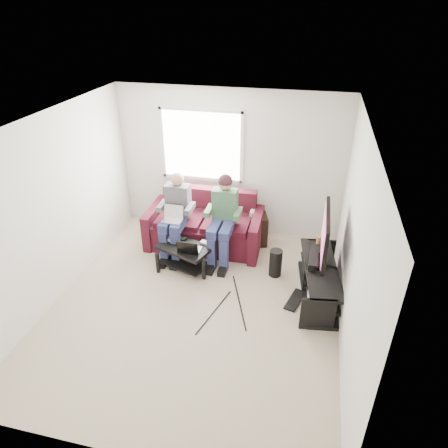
# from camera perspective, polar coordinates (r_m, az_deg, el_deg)

# --- Properties ---
(floor) EXTENTS (4.50, 4.50, 0.00)m
(floor) POSITION_cam_1_polar(r_m,az_deg,el_deg) (5.88, -4.07, -11.34)
(floor) COLOR tan
(floor) RESTS_ON ground
(ceiling) EXTENTS (4.50, 4.50, 0.00)m
(ceiling) POSITION_cam_1_polar(r_m,az_deg,el_deg) (4.61, -5.23, 13.83)
(ceiling) COLOR white
(ceiling) RESTS_ON wall_back
(wall_back) EXTENTS (4.50, 0.00, 4.50)m
(wall_back) POSITION_cam_1_polar(r_m,az_deg,el_deg) (7.09, 0.80, 8.60)
(wall_back) COLOR silver
(wall_back) RESTS_ON floor
(wall_front) EXTENTS (4.50, 0.00, 4.50)m
(wall_front) POSITION_cam_1_polar(r_m,az_deg,el_deg) (3.51, -15.96, -18.49)
(wall_front) COLOR silver
(wall_front) RESTS_ON floor
(wall_left) EXTENTS (0.00, 4.50, 4.50)m
(wall_left) POSITION_cam_1_polar(r_m,az_deg,el_deg) (5.98, -23.22, 1.88)
(wall_left) COLOR silver
(wall_left) RESTS_ON floor
(wall_right) EXTENTS (0.00, 4.50, 4.50)m
(wall_right) POSITION_cam_1_polar(r_m,az_deg,el_deg) (4.96, 18.09, -2.89)
(wall_right) COLOR silver
(wall_right) RESTS_ON floor
(window) EXTENTS (1.48, 0.04, 1.28)m
(window) POSITION_cam_1_polar(r_m,az_deg,el_deg) (7.09, -3.24, 11.13)
(window) COLOR white
(window) RESTS_ON wall_back
(sofa) EXTENTS (1.99, 1.00, 0.93)m
(sofa) POSITION_cam_1_polar(r_m,az_deg,el_deg) (7.02, -2.68, -0.35)
(sofa) COLOR #3F0F1C
(sofa) RESTS_ON floor
(person_left) EXTENTS (0.40, 0.71, 1.39)m
(person_left) POSITION_cam_1_polar(r_m,az_deg,el_deg) (6.62, -6.95, 1.72)
(person_left) COLOR navy
(person_left) RESTS_ON sofa
(person_right) EXTENTS (0.40, 0.71, 1.44)m
(person_right) POSITION_cam_1_polar(r_m,az_deg,el_deg) (6.40, -0.15, 1.54)
(person_right) COLOR navy
(person_right) RESTS_ON sofa
(laptop_silver) EXTENTS (0.35, 0.27, 0.24)m
(laptop_silver) POSITION_cam_1_polar(r_m,az_deg,el_deg) (6.49, -7.41, 0.97)
(laptop_silver) COLOR silver
(laptop_silver) RESTS_ON person_left
(coffee_table) EXTENTS (0.94, 0.74, 0.41)m
(coffee_table) POSITION_cam_1_polar(r_m,az_deg,el_deg) (6.43, -5.66, -4.02)
(coffee_table) COLOR black
(coffee_table) RESTS_ON floor
(laptop_black) EXTENTS (0.40, 0.33, 0.24)m
(laptop_black) POSITION_cam_1_polar(r_m,az_deg,el_deg) (6.20, -4.94, -2.80)
(laptop_black) COLOR black
(laptop_black) RESTS_ON coffee_table
(controller_a) EXTENTS (0.16, 0.13, 0.04)m
(controller_a) POSITION_cam_1_polar(r_m,az_deg,el_deg) (6.54, -7.73, -2.18)
(controller_a) COLOR silver
(controller_a) RESTS_ON coffee_table
(controller_b) EXTENTS (0.16, 0.12, 0.04)m
(controller_b) POSITION_cam_1_polar(r_m,az_deg,el_deg) (6.53, -6.06, -2.10)
(controller_b) COLOR black
(controller_b) RESTS_ON coffee_table
(controller_c) EXTENTS (0.16, 0.13, 0.04)m
(controller_c) POSITION_cam_1_polar(r_m,az_deg,el_deg) (6.40, -2.75, -2.68)
(controller_c) COLOR gray
(controller_c) RESTS_ON coffee_table
(tv_stand) EXTENTS (0.66, 1.57, 0.50)m
(tv_stand) POSITION_cam_1_polar(r_m,az_deg,el_deg) (6.05, 13.39, -8.07)
(tv_stand) COLOR black
(tv_stand) RESTS_ON floor
(tv) EXTENTS (0.12, 1.10, 0.81)m
(tv) POSITION_cam_1_polar(r_m,az_deg,el_deg) (5.73, 14.23, -1.61)
(tv) COLOR black
(tv) RESTS_ON tv_stand
(soundbar) EXTENTS (0.12, 0.50, 0.10)m
(soundbar) POSITION_cam_1_polar(r_m,az_deg,el_deg) (5.94, 12.62, -4.86)
(soundbar) COLOR black
(soundbar) RESTS_ON tv_stand
(drink_cup) EXTENTS (0.08, 0.08, 0.12)m
(drink_cup) POSITION_cam_1_polar(r_m,az_deg,el_deg) (6.38, 13.42, -2.21)
(drink_cup) COLOR #A46B46
(drink_cup) RESTS_ON tv_stand
(console_white) EXTENTS (0.30, 0.22, 0.06)m
(console_white) POSITION_cam_1_polar(r_m,az_deg,el_deg) (5.69, 13.38, -9.92)
(console_white) COLOR silver
(console_white) RESTS_ON tv_stand
(console_grey) EXTENTS (0.34, 0.26, 0.08)m
(console_grey) POSITION_cam_1_polar(r_m,az_deg,el_deg) (6.25, 13.54, -5.83)
(console_grey) COLOR gray
(console_grey) RESTS_ON tv_stand
(console_black) EXTENTS (0.38, 0.30, 0.07)m
(console_black) POSITION_cam_1_polar(r_m,az_deg,el_deg) (5.97, 13.46, -7.78)
(console_black) COLOR black
(console_black) RESTS_ON tv_stand
(subwoofer) EXTENTS (0.20, 0.20, 0.45)m
(subwoofer) POSITION_cam_1_polar(r_m,az_deg,el_deg) (6.33, 7.38, -5.53)
(subwoofer) COLOR black
(subwoofer) RESTS_ON floor
(keyboard_floor) EXTENTS (0.30, 0.53, 0.03)m
(keyboard_floor) POSITION_cam_1_polar(r_m,az_deg,el_deg) (6.00, 10.10, -10.63)
(keyboard_floor) COLOR black
(keyboard_floor) RESTS_ON floor
(end_table) EXTENTS (0.37, 0.37, 0.65)m
(end_table) POSITION_cam_1_polar(r_m,az_deg,el_deg) (7.07, 4.59, -0.66)
(end_table) COLOR black
(end_table) RESTS_ON floor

